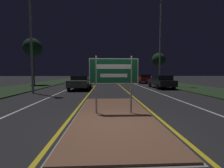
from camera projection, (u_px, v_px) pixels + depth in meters
name	position (u px, v px, depth m)	size (l,w,h in m)	color
ground_plane	(116.00, 126.00, 4.73)	(160.00, 160.00, 0.00)	#232326
median_island	(114.00, 114.00, 5.91)	(2.92, 6.81, 0.10)	#999993
verge_left	(48.00, 83.00, 24.21)	(5.00, 100.00, 0.08)	#23381E
verge_right	(164.00, 83.00, 25.09)	(5.00, 100.00, 0.08)	#23381E
centre_line_yellow_left	(98.00, 82.00, 29.56)	(0.12, 70.00, 0.01)	gold
centre_line_yellow_right	(115.00, 81.00, 29.71)	(0.12, 70.00, 0.01)	gold
lane_line_white_left	(85.00, 82.00, 29.44)	(0.12, 70.00, 0.01)	silver
lane_line_white_right	(128.00, 81.00, 29.83)	(0.12, 70.00, 0.01)	silver
edge_line_white_left	(70.00, 82.00, 29.30)	(0.10, 70.00, 0.01)	silver
edge_line_white_right	(143.00, 81.00, 29.97)	(0.10, 70.00, 0.01)	silver
highway_sign	(114.00, 74.00, 5.79)	(1.90, 0.07, 2.24)	#9E9E99
streetlight_left_near	(30.00, 4.00, 11.91)	(0.56, 0.56, 10.98)	#9E9E99
streetlight_right_near	(161.00, 24.00, 18.03)	(0.62, 0.62, 11.07)	#9E9E99
car_receding_0	(161.00, 81.00, 16.51)	(1.88, 4.36, 1.43)	black
car_receding_1	(144.00, 79.00, 24.87)	(2.02, 4.19, 1.42)	maroon
car_approaching_0	(81.00, 82.00, 15.39)	(1.97, 4.49, 1.41)	#4C514C
car_approaching_1	(92.00, 78.00, 27.73)	(1.93, 4.60, 1.35)	navy
car_approaching_2	(96.00, 77.00, 37.42)	(1.91, 4.11, 1.49)	navy
roadside_palm_left	(33.00, 48.00, 19.89)	(2.38, 2.38, 6.19)	#4C3823
roadside_palm_right	(159.00, 60.00, 27.57)	(2.40, 2.40, 5.29)	#4C3823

